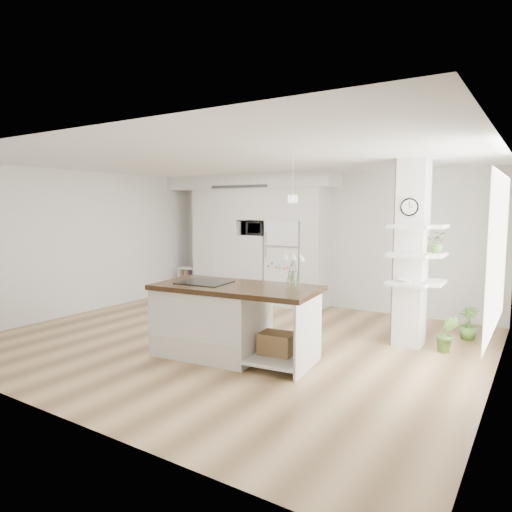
{
  "coord_description": "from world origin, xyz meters",
  "views": [
    {
      "loc": [
        3.93,
        -5.53,
        2.03
      ],
      "look_at": [
        -0.18,
        0.9,
        1.2
      ],
      "focal_mm": 32.0,
      "sensor_mm": 36.0,
      "label": 1
    }
  ],
  "objects": [
    {
      "name": "floor_plant_b",
      "position": [
        3.0,
        1.97,
        0.25
      ],
      "size": [
        0.34,
        0.34,
        0.49
      ],
      "primitive_type": "imported",
      "rotation": [
        0.0,
        0.0,
        -0.28
      ],
      "color": "#49762F",
      "rests_on": "floor"
    },
    {
      "name": "floor_plant_a",
      "position": [
        2.84,
        1.11,
        0.27
      ],
      "size": [
        0.33,
        0.29,
        0.53
      ],
      "primitive_type": "imported",
      "rotation": [
        0.0,
        0.0,
        0.2
      ],
      "color": "#49762F",
      "rests_on": "floor"
    },
    {
      "name": "window",
      "position": [
        3.48,
        0.3,
        1.5
      ],
      "size": [
        0.0,
        2.4,
        2.4
      ],
      "primitive_type": "plane",
      "rotation": [
        1.57,
        0.0,
        -1.57
      ],
      "color": "white",
      "rests_on": "room"
    },
    {
      "name": "bookshelf",
      "position": [
        -2.98,
        2.5,
        0.28
      ],
      "size": [
        0.57,
        0.39,
        0.62
      ],
      "rotation": [
        0.0,
        0.0,
        0.19
      ],
      "color": "silver",
      "rests_on": "floor"
    },
    {
      "name": "room",
      "position": [
        0.0,
        0.0,
        1.86
      ],
      "size": [
        7.04,
        6.04,
        2.72
      ],
      "color": "white",
      "rests_on": "ground"
    },
    {
      "name": "floor",
      "position": [
        0.0,
        0.0,
        0.0
      ],
      "size": [
        7.0,
        6.0,
        0.01
      ],
      "primitive_type": "cube",
      "color": "tan",
      "rests_on": "ground"
    },
    {
      "name": "column",
      "position": [
        2.38,
        1.13,
        1.35
      ],
      "size": [
        0.69,
        0.9,
        2.7
      ],
      "color": "silver",
      "rests_on": "floor"
    },
    {
      "name": "refrigerator",
      "position": [
        -0.53,
        2.68,
        0.88
      ],
      "size": [
        0.78,
        0.69,
        1.75
      ],
      "color": "white",
      "rests_on": "floor"
    },
    {
      "name": "kitchen_island",
      "position": [
        0.24,
        -0.67,
        0.51
      ],
      "size": [
        2.29,
        1.27,
        1.56
      ],
      "rotation": [
        0.0,
        0.0,
        0.11
      ],
      "color": "silver",
      "rests_on": "floor"
    },
    {
      "name": "pendant_light",
      "position": [
        1.7,
        0.15,
        2.12
      ],
      "size": [
        0.12,
        0.12,
        0.1
      ],
      "primitive_type": "cylinder",
      "color": "white",
      "rests_on": "room"
    },
    {
      "name": "decor_bowl",
      "position": [
        2.3,
        0.9,
        1.0
      ],
      "size": [
        0.22,
        0.22,
        0.05
      ],
      "primitive_type": "imported",
      "color": "white",
      "rests_on": "column"
    },
    {
      "name": "microwave",
      "position": [
        -1.27,
        2.62,
        1.57
      ],
      "size": [
        0.54,
        0.37,
        0.3
      ],
      "primitive_type": "imported",
      "color": "#2D2D2D",
      "rests_on": "cabinet_wall"
    },
    {
      "name": "shelf_plant",
      "position": [
        2.63,
        1.3,
        1.52
      ],
      "size": [
        0.27,
        0.23,
        0.3
      ],
      "primitive_type": "imported",
      "color": "#49762F",
      "rests_on": "column"
    },
    {
      "name": "cabinet_wall",
      "position": [
        -1.45,
        2.67,
        1.51
      ],
      "size": [
        4.0,
        0.71,
        2.7
      ],
      "color": "silver",
      "rests_on": "floor"
    }
  ]
}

